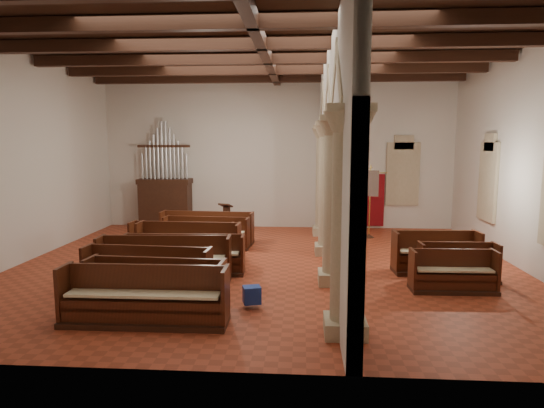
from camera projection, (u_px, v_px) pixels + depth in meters
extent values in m
plane|color=#9F3C22|center=(265.00, 266.00, 12.77)|extent=(14.00, 14.00, 0.00)
plane|color=black|center=(265.00, 45.00, 11.97)|extent=(14.00, 14.00, 0.00)
cube|color=silver|center=(277.00, 154.00, 18.31)|extent=(14.00, 0.02, 6.00)
cube|color=silver|center=(231.00, 174.00, 6.44)|extent=(14.00, 0.02, 6.00)
cube|color=silver|center=(19.00, 158.00, 12.83)|extent=(0.02, 12.00, 6.00)
cube|color=silver|center=(531.00, 159.00, 11.92)|extent=(0.02, 12.00, 6.00)
cube|color=tan|center=(345.00, 326.00, 8.19)|extent=(0.75, 0.75, 0.30)
cylinder|color=tan|center=(347.00, 228.00, 7.95)|extent=(0.56, 0.56, 3.30)
cube|color=tan|center=(334.00, 277.00, 11.15)|extent=(0.75, 0.75, 0.30)
cylinder|color=tan|center=(335.00, 205.00, 10.91)|extent=(0.56, 0.56, 3.30)
cube|color=tan|center=(327.00, 249.00, 14.12)|extent=(0.75, 0.75, 0.30)
cylinder|color=tan|center=(328.00, 192.00, 13.88)|extent=(0.56, 0.56, 3.30)
cube|color=tan|center=(323.00, 231.00, 17.09)|extent=(0.75, 0.75, 0.30)
cylinder|color=tan|center=(323.00, 183.00, 16.85)|extent=(0.56, 0.56, 3.30)
cube|color=silver|center=(333.00, 82.00, 11.98)|extent=(0.25, 11.90, 1.93)
cube|color=#2F6A4C|center=(489.00, 182.00, 14.50)|extent=(0.03, 1.00, 2.20)
cube|color=#2F6A4C|center=(402.00, 174.00, 18.07)|extent=(1.00, 0.03, 2.20)
cube|color=#331B10|center=(166.00, 206.00, 18.39)|extent=(2.00, 0.80, 1.80)
cube|color=#331B10|center=(165.00, 181.00, 18.25)|extent=(2.10, 0.85, 0.20)
cube|color=#3C1E13|center=(227.00, 231.00, 17.55)|extent=(0.54, 0.54, 0.09)
cube|color=#3C1E13|center=(227.00, 219.00, 17.49)|extent=(0.26, 0.26, 1.02)
cube|color=#3C1E13|center=(226.00, 205.00, 17.34)|extent=(0.56, 0.51, 0.18)
cube|color=maroon|center=(364.00, 200.00, 18.25)|extent=(1.60, 0.06, 2.10)
cylinder|color=gold|center=(365.00, 173.00, 18.08)|extent=(1.80, 0.04, 0.04)
cone|color=#331B10|center=(369.00, 236.00, 16.60)|extent=(0.40, 0.40, 0.13)
cylinder|color=gold|center=(370.00, 202.00, 16.43)|extent=(0.04, 0.04, 2.65)
cylinder|color=gold|center=(371.00, 168.00, 16.27)|extent=(0.26, 0.75, 0.03)
cube|color=navy|center=(370.00, 183.00, 16.33)|extent=(0.59, 0.20, 0.94)
cube|color=#153096|center=(189.00, 310.00, 8.65)|extent=(0.40, 0.36, 0.33)
cube|color=navy|center=(252.00, 295.00, 9.49)|extent=(0.43, 0.38, 0.36)
cube|color=navy|center=(208.00, 266.00, 11.83)|extent=(0.36, 0.32, 0.29)
cylinder|color=white|center=(84.00, 315.00, 8.68)|extent=(0.85, 0.44, 0.09)
cylinder|color=white|center=(197.00, 292.00, 10.06)|extent=(0.99, 0.32, 0.10)
cube|color=#331B10|center=(145.00, 321.00, 8.66)|extent=(3.18, 0.76, 0.11)
cube|color=#46240F|center=(144.00, 308.00, 8.57)|extent=(3.02, 0.44, 0.48)
cube|color=#46240F|center=(148.00, 290.00, 8.78)|extent=(3.02, 0.09, 1.01)
cube|color=#46240F|center=(65.00, 291.00, 8.71)|extent=(0.08, 0.64, 1.01)
cube|color=#46240F|center=(225.00, 294.00, 8.51)|extent=(0.08, 0.64, 1.01)
cube|color=#FDF0BB|center=(143.00, 294.00, 8.53)|extent=(2.90, 0.40, 0.05)
cube|color=#331B10|center=(156.00, 308.00, 9.35)|extent=(2.90, 0.87, 0.10)
cube|color=#45160E|center=(155.00, 296.00, 9.26)|extent=(2.74, 0.55, 0.46)
cube|color=#45160E|center=(158.00, 280.00, 9.46)|extent=(2.72, 0.21, 0.98)
cube|color=#45160E|center=(89.00, 281.00, 9.39)|extent=(0.10, 0.62, 0.98)
cube|color=#45160E|center=(223.00, 284.00, 9.21)|extent=(0.10, 0.62, 0.98)
cube|color=#FDF0BB|center=(154.00, 284.00, 9.23)|extent=(2.63, 0.50, 0.05)
cube|color=#331B10|center=(148.00, 290.00, 10.49)|extent=(3.00, 0.89, 0.10)
cube|color=#49160F|center=(147.00, 279.00, 10.41)|extent=(2.84, 0.58, 0.46)
cube|color=#49160F|center=(150.00, 266.00, 10.60)|extent=(2.81, 0.25, 0.96)
cube|color=#49160F|center=(86.00, 267.00, 10.54)|extent=(0.11, 0.61, 0.96)
cube|color=#49160F|center=(209.00, 269.00, 10.35)|extent=(0.11, 0.61, 0.96)
cube|color=#FDF0BB|center=(146.00, 269.00, 10.37)|extent=(2.72, 0.53, 0.05)
cube|color=#331B10|center=(165.00, 279.00, 11.37)|extent=(3.32, 0.96, 0.11)
cube|color=#501611|center=(164.00, 268.00, 11.28)|extent=(3.15, 0.63, 0.48)
cube|color=#501611|center=(167.00, 255.00, 11.48)|extent=(3.12, 0.28, 1.02)
cube|color=#501611|center=(102.00, 256.00, 11.42)|extent=(0.12, 0.65, 1.02)
cube|color=#501611|center=(228.00, 258.00, 11.21)|extent=(0.12, 0.65, 1.02)
cube|color=#FDF0BB|center=(164.00, 257.00, 11.24)|extent=(3.02, 0.58, 0.05)
cube|color=#331B10|center=(184.00, 271.00, 12.03)|extent=(3.23, 0.81, 0.10)
cube|color=#501811|center=(183.00, 262.00, 11.95)|extent=(3.07, 0.51, 0.44)
cube|color=#501811|center=(185.00, 251.00, 12.14)|extent=(3.05, 0.19, 0.94)
cube|color=#501811|center=(126.00, 251.00, 12.09)|extent=(0.09, 0.59, 0.94)
cube|color=#501811|center=(243.00, 253.00, 11.88)|extent=(0.09, 0.59, 0.94)
cube|color=#FDF0BB|center=(183.00, 253.00, 11.92)|extent=(2.94, 0.47, 0.05)
cube|color=#331B10|center=(189.00, 260.00, 13.20)|extent=(3.00, 0.87, 0.11)
cube|color=#4E2910|center=(188.00, 250.00, 13.11)|extent=(2.84, 0.53, 0.49)
cube|color=#4E2910|center=(190.00, 239.00, 13.32)|extent=(2.82, 0.17, 1.04)
cube|color=#4E2910|center=(140.00, 240.00, 13.24)|extent=(0.10, 0.66, 1.04)
cube|color=#4E2910|center=(238.00, 241.00, 13.05)|extent=(0.10, 0.66, 1.04)
cube|color=#FDF0BB|center=(188.00, 241.00, 13.07)|extent=(2.72, 0.49, 0.05)
cube|color=#331B10|center=(182.00, 255.00, 13.81)|extent=(3.18, 0.84, 0.10)
cube|color=#502311|center=(181.00, 246.00, 13.72)|extent=(3.01, 0.53, 0.45)
cube|color=#502311|center=(183.00, 237.00, 13.91)|extent=(3.00, 0.20, 0.95)
cube|color=#502311|center=(132.00, 237.00, 13.86)|extent=(0.10, 0.60, 0.95)
cube|color=#502311|center=(232.00, 239.00, 13.66)|extent=(0.10, 0.60, 0.95)
cube|color=#FDF0BB|center=(181.00, 238.00, 13.69)|extent=(2.89, 0.48, 0.05)
cube|color=#331B10|center=(207.00, 247.00, 14.93)|extent=(2.85, 0.87, 0.10)
cube|color=#4F1C11|center=(206.00, 239.00, 14.84)|extent=(2.68, 0.57, 0.44)
cube|color=#4F1C11|center=(207.00, 230.00, 15.03)|extent=(2.66, 0.25, 0.93)
cube|color=#4F1C11|center=(165.00, 231.00, 14.97)|extent=(0.11, 0.59, 0.93)
cube|color=#4F1C11|center=(248.00, 232.00, 14.79)|extent=(0.11, 0.59, 0.93)
cube|color=#FDF0BB|center=(206.00, 232.00, 14.81)|extent=(2.58, 0.52, 0.05)
cube|color=#331B10|center=(207.00, 242.00, 15.66)|extent=(3.23, 0.88, 0.10)
cube|color=#46170F|center=(207.00, 234.00, 15.57)|extent=(3.06, 0.56, 0.46)
cube|color=#46170F|center=(208.00, 225.00, 15.77)|extent=(3.05, 0.22, 0.98)
cube|color=#46170F|center=(162.00, 225.00, 15.71)|extent=(0.10, 0.62, 0.98)
cube|color=#46170F|center=(252.00, 227.00, 15.51)|extent=(0.10, 0.62, 0.98)
cube|color=#FDF0BB|center=(207.00, 226.00, 15.54)|extent=(2.94, 0.51, 0.05)
cube|color=#331B10|center=(452.00, 289.00, 10.57)|extent=(1.95, 0.69, 0.09)
cube|color=#4B1D10|center=(454.00, 279.00, 10.49)|extent=(1.80, 0.41, 0.42)
cube|color=#4B1D10|center=(451.00, 267.00, 10.67)|extent=(1.79, 0.10, 0.88)
cube|color=#4B1D10|center=(412.00, 268.00, 10.58)|extent=(0.08, 0.56, 0.88)
cube|color=#4B1D10|center=(495.00, 270.00, 10.46)|extent=(0.08, 0.56, 0.88)
cube|color=#FDF0BB|center=(454.00, 270.00, 10.46)|extent=(1.73, 0.37, 0.05)
cube|color=#331B10|center=(457.00, 279.00, 11.36)|extent=(1.94, 0.70, 0.09)
cube|color=#511D11|center=(458.00, 270.00, 11.28)|extent=(1.78, 0.42, 0.41)
cube|color=#511D11|center=(456.00, 259.00, 11.46)|extent=(1.77, 0.12, 0.87)
cube|color=#511D11|center=(420.00, 260.00, 11.37)|extent=(0.08, 0.55, 0.87)
cube|color=#511D11|center=(496.00, 261.00, 11.25)|extent=(0.08, 0.55, 0.87)
cube|color=#FDF0BB|center=(459.00, 261.00, 11.25)|extent=(1.71, 0.38, 0.05)
cube|color=#331B10|center=(435.00, 271.00, 12.09)|extent=(2.28, 0.89, 0.11)
cube|color=#45130E|center=(436.00, 261.00, 12.00)|extent=(2.11, 0.56, 0.48)
cube|color=#45130E|center=(434.00, 249.00, 12.20)|extent=(2.09, 0.21, 1.01)
cube|color=#45130E|center=(395.00, 250.00, 12.10)|extent=(0.12, 0.64, 1.01)
cube|color=#45130E|center=(478.00, 251.00, 11.96)|extent=(0.12, 0.64, 1.01)
cube|color=#FDF0BB|center=(437.00, 251.00, 11.96)|extent=(2.03, 0.51, 0.05)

